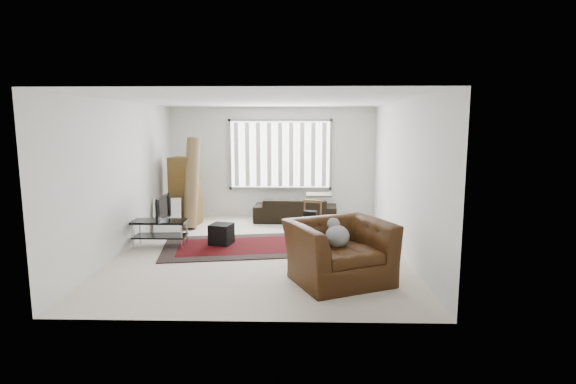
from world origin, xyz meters
name	(u,v)px	position (x,y,z in m)	size (l,w,h in m)	color
room	(266,152)	(0.03, 0.51, 1.76)	(6.00, 6.02, 2.71)	beige
persian_rug	(234,246)	(-0.56, 0.19, 0.01)	(2.86, 2.14, 0.02)	black
tv_stand	(160,228)	(-1.95, 0.20, 0.36)	(1.01, 0.45, 0.50)	black
tv	(159,208)	(-1.95, 0.20, 0.74)	(0.82, 0.11, 0.47)	black
subwoofer	(221,234)	(-0.82, 0.33, 0.22)	(0.39, 0.39, 0.39)	black
moving_boxes	(184,194)	(-1.95, 2.06, 0.72)	(0.72, 0.68, 1.55)	brown
white_flatpack	(167,215)	(-2.15, 1.35, 0.36)	(0.57, 0.08, 0.73)	silver
rolled_rug	(192,183)	(-1.71, 1.80, 1.00)	(0.30, 0.30, 1.99)	brown
sofa	(295,206)	(0.58, 2.45, 0.37)	(1.93, 0.83, 0.74)	black
side_chair	(311,218)	(0.90, 0.90, 0.42)	(0.50, 0.50, 0.76)	#827355
armchair	(339,247)	(1.25, -1.59, 0.51)	(1.74, 1.65, 1.02)	#3B1F0C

